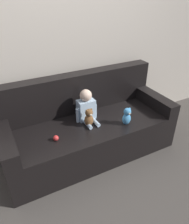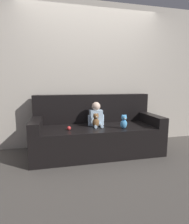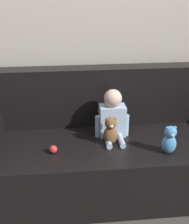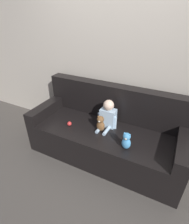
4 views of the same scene
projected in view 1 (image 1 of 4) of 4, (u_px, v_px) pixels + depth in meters
ground_plane at (90, 151)px, 2.88m from camera, size 12.00×12.00×0.00m
wall_back at (69, 42)px, 2.60m from camera, size 8.00×0.05×2.60m
couch at (87, 128)px, 2.76m from camera, size 2.08×0.85×0.96m
person_baby at (86, 107)px, 2.62m from camera, size 0.28×0.31×0.39m
teddy_bear_brown at (89, 118)px, 2.52m from camera, size 0.11×0.10×0.23m
plush_toy_side at (127, 116)px, 2.55m from camera, size 0.11×0.10×0.22m
toy_ball at (56, 138)px, 2.32m from camera, size 0.06×0.06×0.06m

